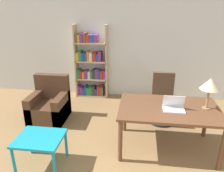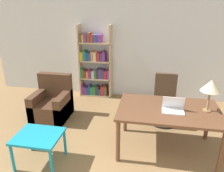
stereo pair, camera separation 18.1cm
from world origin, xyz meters
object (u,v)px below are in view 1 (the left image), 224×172
Objects in this scene: table_lamp at (210,85)px; side_table_blue at (40,141)px; bookshelf at (91,67)px; laptop at (174,107)px; armchair at (49,106)px; desk at (169,112)px; office_chair at (162,101)px.

side_table_blue is at bearing -163.31° from table_lamp.
table_lamp is at bearing -40.38° from bookshelf.
laptop is 2.64m from armchair.
armchair is (-2.46, 0.79, -0.53)m from laptop.
table_lamp is 0.56× the size of armchair.
bookshelf is (-1.84, 2.12, -0.02)m from laptop.
desk reaches higher than side_table_blue.
side_table_blue is 1.52m from armchair.
laptop is 1.09m from office_chair.
table_lamp is at bearing -57.13° from office_chair.
armchair is (-2.99, 0.68, -0.89)m from table_lamp.
table_lamp is at bearing 11.48° from laptop.
armchair is 1.55m from bookshelf.
office_chair is 2.11m from bookshelf.
desk is 2.54m from armchair.
side_table_blue is at bearing -72.09° from armchair.
bookshelf is at bearing 148.35° from office_chair.
desk is at bearing 134.42° from laptop.
armchair reaches higher than desk.
laptop is at bearing 18.04° from side_table_blue.
armchair reaches higher than side_table_blue.
desk is at bearing -175.52° from table_lamp.
office_chair reaches higher than laptop.
desk is at bearing -16.90° from armchair.
armchair is (-0.47, 1.44, -0.14)m from side_table_blue.
laptop is 0.66× the size of table_lamp.
bookshelf is at bearing 139.62° from table_lamp.
bookshelf reaches higher than laptop.
side_table_blue is at bearing -161.96° from laptop.
office_chair is (-0.59, 0.92, -0.73)m from table_lamp.
table_lamp is at bearing -12.87° from armchair.
armchair is at bearing 163.10° from desk.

